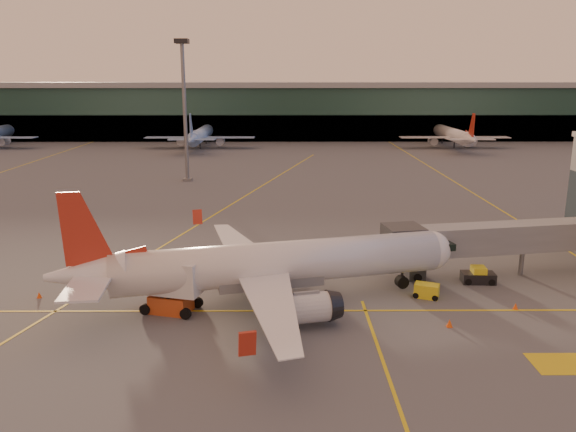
{
  "coord_description": "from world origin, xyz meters",
  "views": [
    {
      "loc": [
        -1.67,
        -38.3,
        18.74
      ],
      "look_at": [
        -1.36,
        17.66,
        5.0
      ],
      "focal_mm": 35.0,
      "sensor_mm": 36.0,
      "label": 1
    }
  ],
  "objects_px": {
    "catering_truck": "(168,282)",
    "gpu_cart": "(427,291)",
    "main_airplane": "(267,265)",
    "pushback_tug": "(478,276)"
  },
  "relations": [
    {
      "from": "gpu_cart",
      "to": "catering_truck",
      "type": "bearing_deg",
      "value": -150.41
    },
    {
      "from": "catering_truck",
      "to": "pushback_tug",
      "type": "distance_m",
      "value": 28.62
    },
    {
      "from": "gpu_cart",
      "to": "pushback_tug",
      "type": "xyz_separation_m",
      "value": [
        5.77,
        3.65,
        0.03
      ]
    },
    {
      "from": "main_airplane",
      "to": "pushback_tug",
      "type": "relative_size",
      "value": 10.93
    },
    {
      "from": "catering_truck",
      "to": "gpu_cart",
      "type": "relative_size",
      "value": 2.55
    },
    {
      "from": "main_airplane",
      "to": "catering_truck",
      "type": "xyz_separation_m",
      "value": [
        -8.12,
        -1.59,
        -0.85
      ]
    },
    {
      "from": "catering_truck",
      "to": "gpu_cart",
      "type": "xyz_separation_m",
      "value": [
        22.04,
        2.79,
        -1.94
      ]
    },
    {
      "from": "gpu_cart",
      "to": "pushback_tug",
      "type": "relative_size",
      "value": 0.78
    },
    {
      "from": "main_airplane",
      "to": "pushback_tug",
      "type": "bearing_deg",
      "value": 0.06
    },
    {
      "from": "main_airplane",
      "to": "catering_truck",
      "type": "height_order",
      "value": "main_airplane"
    }
  ]
}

